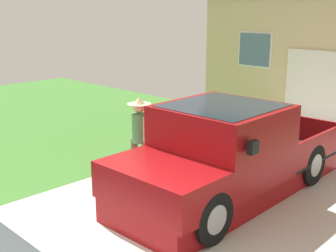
# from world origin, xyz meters

# --- Properties ---
(pickup_truck) EXTENTS (2.13, 5.09, 1.71)m
(pickup_truck) POSITION_xyz_m (-0.11, 3.26, 0.76)
(pickup_truck) COLOR maroon
(pickup_truck) RESTS_ON ground
(person_with_hat) EXTENTS (0.47, 0.46, 1.71)m
(person_with_hat) POSITION_xyz_m (-1.65, 2.66, 1.00)
(person_with_hat) COLOR brown
(person_with_hat) RESTS_ON ground
(handbag) EXTENTS (0.35, 0.19, 0.40)m
(handbag) POSITION_xyz_m (-1.85, 2.49, 0.12)
(handbag) COLOR brown
(handbag) RESTS_ON ground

